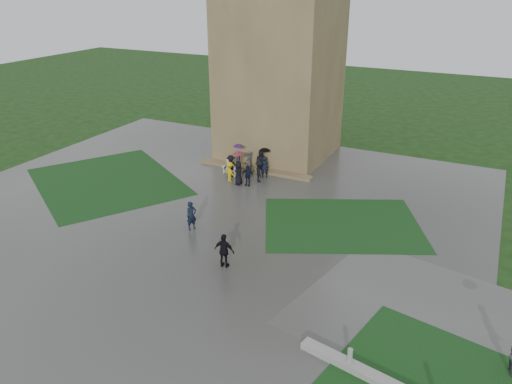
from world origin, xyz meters
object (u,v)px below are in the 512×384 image
at_px(bench, 232,168).
at_px(pedestrian_mid, 191,216).
at_px(pedestrian_near, 224,251).
at_px(tower, 281,41).

xyz_separation_m(bench, pedestrian_mid, (2.05, -8.55, 0.36)).
distance_m(bench, pedestrian_near, 12.64).
height_order(tower, pedestrian_near, tower).
bearing_deg(bench, tower, 102.26).
bearing_deg(pedestrian_near, tower, -79.10).
relative_size(tower, bench, 10.35).
height_order(bench, pedestrian_mid, pedestrian_mid).
bearing_deg(tower, bench, -100.92).
relative_size(bench, pedestrian_mid, 1.01).
height_order(tower, bench, tower).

